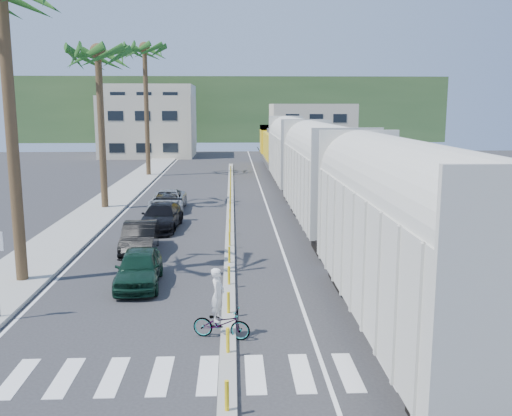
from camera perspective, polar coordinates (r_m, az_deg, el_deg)
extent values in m
plane|color=#28282B|center=(16.98, -2.80, -13.28)|extent=(140.00, 140.00, 0.00)
cube|color=gray|center=(42.02, -14.25, 0.74)|extent=(3.00, 90.00, 0.15)
cube|color=black|center=(44.29, 2.98, 1.45)|extent=(0.12, 100.00, 0.06)
cube|color=black|center=(44.44, 4.83, 1.46)|extent=(0.12, 100.00, 0.06)
cube|color=gray|center=(36.20, -2.60, -0.45)|extent=(0.45, 60.00, 0.15)
cylinder|color=yellow|center=(13.16, -2.93, -18.23)|extent=(0.10, 0.10, 0.70)
cylinder|color=yellow|center=(15.87, -2.84, -13.06)|extent=(0.10, 0.10, 0.70)
cylinder|color=yellow|center=(18.66, -2.77, -9.42)|extent=(0.10, 0.10, 0.70)
cylinder|color=yellow|center=(21.51, -2.72, -6.73)|extent=(0.10, 0.10, 0.70)
cylinder|color=yellow|center=(24.39, -2.69, -4.68)|extent=(0.10, 0.10, 0.70)
cylinder|color=yellow|center=(27.30, -2.66, -3.06)|extent=(0.10, 0.10, 0.70)
cylinder|color=yellow|center=(30.23, -2.64, -1.76)|extent=(0.10, 0.10, 0.70)
cylinder|color=yellow|center=(33.17, -2.62, -0.68)|extent=(0.10, 0.10, 0.70)
cylinder|color=yellow|center=(36.12, -2.60, 0.22)|extent=(0.10, 0.10, 0.70)
cylinder|color=yellow|center=(39.08, -2.59, 0.98)|extent=(0.10, 0.10, 0.70)
cylinder|color=yellow|center=(42.05, -2.58, 1.63)|extent=(0.10, 0.10, 0.70)
cylinder|color=yellow|center=(45.01, -2.57, 2.20)|extent=(0.10, 0.10, 0.70)
cylinder|color=yellow|center=(47.99, -2.56, 2.70)|extent=(0.10, 0.10, 0.70)
cylinder|color=yellow|center=(50.96, -2.55, 3.14)|extent=(0.10, 0.10, 0.70)
cylinder|color=yellow|center=(53.94, -2.55, 3.53)|extent=(0.10, 0.10, 0.70)
cylinder|color=yellow|center=(56.92, -2.54, 3.89)|extent=(0.10, 0.10, 0.70)
cube|color=silver|center=(15.17, -2.85, -16.27)|extent=(14.00, 2.20, 0.01)
cube|color=silver|center=(41.72, -11.96, 0.66)|extent=(0.12, 90.00, 0.01)
cube|color=silver|center=(41.20, 0.90, 0.77)|extent=(0.12, 90.00, 0.01)
cube|color=beige|center=(16.55, 14.75, -4.36)|extent=(3.00, 12.88, 3.40)
cylinder|color=beige|center=(16.21, 15.02, 1.47)|extent=(2.90, 12.58, 2.90)
cube|color=black|center=(17.22, 14.41, -11.46)|extent=(2.60, 12.88, 1.00)
cube|color=beige|center=(30.94, 6.64, 2.60)|extent=(3.00, 12.88, 3.40)
cylinder|color=beige|center=(30.77, 6.71, 5.73)|extent=(2.90, 12.58, 2.90)
cube|color=black|center=(31.31, 6.56, -1.40)|extent=(2.60, 12.88, 1.00)
cube|color=beige|center=(45.73, 3.71, 5.09)|extent=(3.00, 12.88, 3.40)
cylinder|color=beige|center=(45.61, 3.74, 7.22)|extent=(2.90, 12.58, 2.90)
cube|color=black|center=(45.98, 3.68, 2.36)|extent=(2.60, 12.88, 1.00)
cube|color=#4C4C4F|center=(61.75, 2.13, 4.90)|extent=(3.00, 17.00, 0.50)
cube|color=gold|center=(60.63, 2.21, 6.27)|extent=(2.70, 12.24, 2.60)
cube|color=gold|center=(67.36, 1.75, 6.92)|extent=(3.00, 3.74, 3.20)
cube|color=black|center=(61.81, 2.12, 4.34)|extent=(2.60, 13.60, 0.90)
cylinder|color=brown|center=(23.10, -23.21, 6.25)|extent=(0.44, 0.44, 11.00)
cylinder|color=brown|center=(38.56, -15.18, 7.24)|extent=(0.44, 0.44, 10.00)
sphere|color=#1D5119|center=(38.66, -15.55, 14.88)|extent=(3.20, 3.20, 3.20)
cylinder|color=brown|center=(56.18, -10.88, 9.25)|extent=(0.44, 0.44, 12.00)
sphere|color=#1D5119|center=(56.43, -11.10, 15.51)|extent=(3.20, 3.20, 3.20)
cube|color=beige|center=(78.42, -10.67, 8.02)|extent=(12.00, 10.00, 8.00)
cube|color=beige|center=(94.51, -10.52, 8.98)|extent=(14.00, 12.00, 10.00)
cube|color=beige|center=(86.45, 5.54, 8.00)|extent=(12.00, 10.00, 7.00)
cube|color=#385628|center=(115.58, -2.50, 9.83)|extent=(80.00, 20.00, 12.00)
imported|color=black|center=(22.20, -11.63, -5.88)|extent=(2.08, 4.24, 1.39)
imported|color=black|center=(27.03, -11.54, -2.95)|extent=(1.94, 4.44, 1.41)
imported|color=black|center=(31.98, -9.46, -0.85)|extent=(2.56, 5.09, 1.41)
imported|color=#ACAFB2|center=(37.73, -8.80, 0.78)|extent=(2.26, 4.78, 1.32)
imported|color=#9EA0A5|center=(17.11, -3.47, -11.44)|extent=(1.52, 2.06, 0.91)
imported|color=silver|center=(16.81, -3.85, -8.63)|extent=(0.78, 0.69, 1.59)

